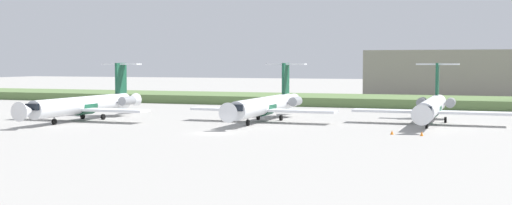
# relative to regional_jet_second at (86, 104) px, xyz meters

# --- Properties ---
(ground_plane) EXTENTS (500.00, 500.00, 0.00)m
(ground_plane) POSITION_rel_regional_jet_second_xyz_m (26.24, 19.52, -2.54)
(ground_plane) COLOR #9E9B96
(grass_berm) EXTENTS (320.00, 20.00, 1.87)m
(grass_berm) POSITION_rel_regional_jet_second_xyz_m (26.24, 51.65, -1.60)
(grass_berm) COLOR #597542
(grass_berm) RESTS_ON ground
(regional_jet_second) EXTENTS (22.81, 31.00, 9.00)m
(regional_jet_second) POSITION_rel_regional_jet_second_xyz_m (0.00, 0.00, 0.00)
(regional_jet_second) COLOR silver
(regional_jet_second) RESTS_ON ground
(regional_jet_third) EXTENTS (22.81, 31.00, 9.00)m
(regional_jet_third) POSITION_rel_regional_jet_second_xyz_m (27.12, 7.98, 0.00)
(regional_jet_third) COLOR silver
(regional_jet_third) RESTS_ON ground
(regional_jet_fourth) EXTENTS (22.81, 31.00, 9.00)m
(regional_jet_fourth) POSITION_rel_regional_jet_second_xyz_m (51.61, 12.68, 0.00)
(regional_jet_fourth) COLOR silver
(regional_jet_fourth) RESTS_ON ground
(distant_hangar) EXTENTS (54.32, 26.61, 12.06)m
(distant_hangar) POSITION_rel_regional_jet_second_xyz_m (57.76, 84.60, 3.49)
(distant_hangar) COLOR gray
(distant_hangar) RESTS_ON ground
(safety_cone_front_marker) EXTENTS (0.44, 0.44, 0.55)m
(safety_cone_front_marker) POSITION_rel_regional_jet_second_xyz_m (48.15, -4.42, -2.26)
(safety_cone_front_marker) COLOR orange
(safety_cone_front_marker) RESTS_ON ground
(safety_cone_mid_marker) EXTENTS (0.44, 0.44, 0.55)m
(safety_cone_mid_marker) POSITION_rel_regional_jet_second_xyz_m (51.83, -4.73, -2.26)
(safety_cone_mid_marker) COLOR orange
(safety_cone_mid_marker) RESTS_ON ground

